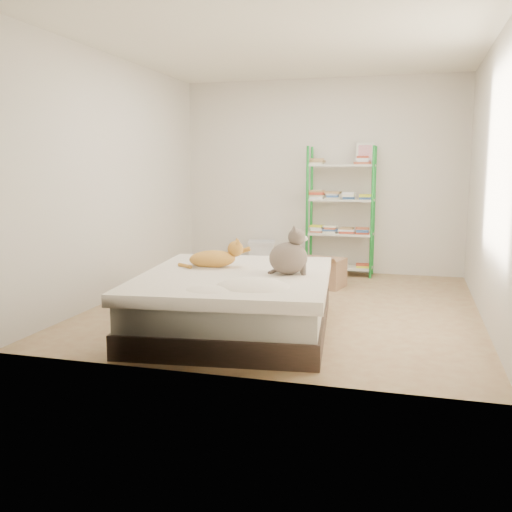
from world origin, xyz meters
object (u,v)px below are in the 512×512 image
(shelf_unit, at_px, (341,213))
(white_bin, at_px, (262,256))
(grey_cat, at_px, (288,251))
(bed, at_px, (236,301))
(orange_cat, at_px, (212,257))
(cardboard_box, at_px, (322,272))

(shelf_unit, bearing_deg, white_bin, -178.36)
(shelf_unit, relative_size, white_bin, 4.10)
(grey_cat, bearing_deg, shelf_unit, -19.11)
(bed, distance_m, white_bin, 2.89)
(orange_cat, bearing_deg, grey_cat, -36.22)
(shelf_unit, relative_size, cardboard_box, 3.05)
(shelf_unit, height_order, cardboard_box, shelf_unit)
(grey_cat, bearing_deg, orange_cat, 62.73)
(bed, relative_size, grey_cat, 5.37)
(white_bin, bearing_deg, bed, -79.57)
(orange_cat, bearing_deg, cardboard_box, 41.95)
(bed, distance_m, grey_cat, 0.65)
(grey_cat, bearing_deg, bed, 80.64)
(cardboard_box, bearing_deg, orange_cat, -99.59)
(orange_cat, xyz_separation_m, grey_cat, (0.74, -0.13, 0.10))
(bed, distance_m, shelf_unit, 2.98)
(white_bin, bearing_deg, grey_cat, -70.60)
(shelf_unit, bearing_deg, cardboard_box, -97.02)
(bed, relative_size, cardboard_box, 3.81)
(bed, height_order, shelf_unit, shelf_unit)
(bed, xyz_separation_m, white_bin, (-0.52, 2.84, -0.04))
(grey_cat, height_order, cardboard_box, grey_cat)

